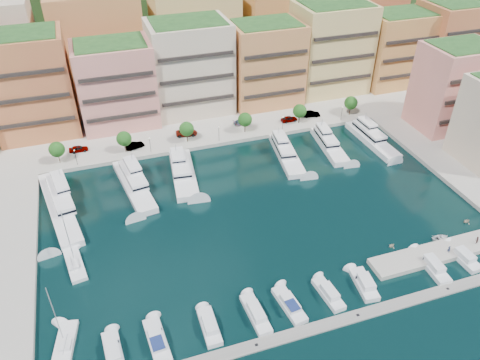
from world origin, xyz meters
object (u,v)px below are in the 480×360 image
Objects in this scene: lamppost_2 at (219,131)px; person_1 at (477,240)px; lamppost_0 at (75,155)px; cruiser_0 at (114,353)px; yacht_4 at (286,153)px; cruiser_5 at (329,294)px; lamppost_4 at (342,111)px; sailboat_0 at (65,344)px; tree_0 at (57,149)px; cruiser_8 at (432,266)px; tree_4 at (300,111)px; tender_2 at (440,238)px; sailboat_1 at (75,264)px; yacht_6 at (371,137)px; person_0 at (449,249)px; yacht_0 at (59,203)px; car_1 at (135,145)px; yacht_2 at (183,171)px; cruiser_3 at (256,314)px; cruiser_1 at (157,341)px; cruiser_6 at (364,284)px; car_3 at (242,122)px; yacht_1 at (134,183)px; cruiser_4 at (290,305)px; tree_3 at (245,120)px; car_4 at (289,119)px; car_0 at (78,149)px; tree_5 at (351,103)px; car_2 at (187,133)px; lamppost_1 at (150,143)px; tree_1 at (124,139)px; car_5 at (311,114)px; tender_1 at (392,245)px; yacht_5 at (328,143)px; cruiser_2 at (210,327)px; cruiser_9 at (463,257)px.

lamppost_2 is 2.61× the size of person_1.
cruiser_0 is (2.66, -55.79, -3.28)m from lamppost_0.
yacht_4 reaches higher than cruiser_5.
sailboat_0 reaches higher than lamppost_4.
cruiser_8 is (64.67, -58.10, -4.20)m from tree_0.
tree_4 reaches higher than cruiser_8.
sailboat_1 is at bearing 78.73° from tender_2.
yacht_6 reaches higher than person_0.
yacht_0 is (-0.53, -17.05, -3.53)m from tree_0.
yacht_2 is at bearing -163.33° from car_1.
yacht_2 is 44.61m from cruiser_3.
cruiser_6 is (37.04, 0.03, -0.02)m from cruiser_1.
yacht_1 is at bearing 109.47° from car_3.
lamppost_4 is (12.00, -2.30, -0.92)m from tree_4.
cruiser_4 is at bearing -48.37° from yacht_0.
cruiser_4 is (-12.03, -58.11, -4.17)m from tree_3.
yacht_6 is 88.74m from sailboat_0.
car_4 is (18.41, 59.82, 1.26)m from cruiser_5.
lamppost_2 is 0.32× the size of sailboat_0.
yacht_4 is 52.57m from car_0.
cruiser_8 is (28.70, 0.01, -0.02)m from cruiser_4.
cruiser_8 is at bearing -176.30° from car_3.
tree_5 reaches higher than car_2.
lamppost_1 is 76.40m from person_1.
tree_1 is at bearing 130.66° from yacht_2.
car_5 reaches higher than cruiser_6.
tree_3 is at bearing 78.30° from cruiser_4.
lamppost_1 reaches higher than car_5.
lamppost_2 reaches higher than car_1.
lamppost_4 is 61.45m from cruiser_6.
tender_1 is at bearing -38.83° from yacht_1.
car_4 is at bearing -104.82° from car_1.
cruiser_2 is at bearing -134.63° from yacht_5.
tree_5 is (80.00, 0.00, 0.00)m from tree_0.
car_2 is (-28.31, 54.09, 1.41)m from tender_1.
car_5 is at bearing 85.87° from cruiser_8.
tree_5 is 29.30m from yacht_4.
tree_0 is 32.86m from car_2.
cruiser_0 and cruiser_9 have the same top height.
car_1 is 1.04× the size of car_4.
sailboat_1 reaches higher than yacht_0.
lamppost_2 reaches higher than cruiser_2.
sailboat_0 is at bearing 176.29° from cruiser_8.
lamppost_1 is at bearing 63.43° from yacht_1.
yacht_0 is at bearing -160.00° from lamppost_2.
sailboat_0 is 2.83× the size of car_0.
tree_4 reaches higher than cruiser_6.
lamppost_2 is at bearing 41.73° from sailboat_1.
tender_1 is at bearing 117.59° from cruiser_8.
cruiser_3 is 13.47m from cruiser_5.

